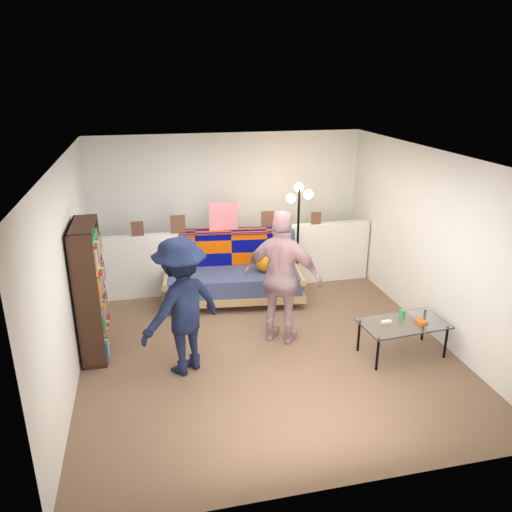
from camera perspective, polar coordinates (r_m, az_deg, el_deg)
The scene contains 10 objects.
ground at distance 6.58m, azimuth 0.78°, elevation -9.80°, with size 5.00×5.00×0.00m, color brown.
room_shell at distance 6.37m, azimuth -0.14°, elevation 5.47°, with size 4.60×5.05×2.45m.
half_wall_ledge at distance 7.96m, azimuth -2.22°, elevation -0.34°, with size 4.45×0.15×1.00m, color silver.
ledge_decor at distance 7.70m, azimuth -3.92°, elevation 4.21°, with size 2.97×0.02×0.45m.
futon_sofa at distance 7.61m, azimuth -2.53°, elevation -2.00°, with size 2.18×1.23×0.90m.
bookshelf at distance 6.34m, azimuth -18.38°, elevation -4.24°, with size 0.28×0.83×1.67m.
coffee_table at distance 6.39m, azimuth 16.53°, elevation -7.53°, with size 1.08×0.65×0.54m.
floor_lamp at distance 7.69m, azimuth 4.89°, elevation 4.52°, with size 0.39×0.31×1.73m.
person_left at distance 5.71m, azimuth -8.50°, elevation -5.72°, with size 1.05×0.61×1.63m, color black.
person_right at distance 6.26m, azimuth 3.04°, elevation -2.56°, with size 1.02×0.42×1.74m, color pink.
Camera 1 is at (-1.34, -5.54, 3.28)m, focal length 35.00 mm.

